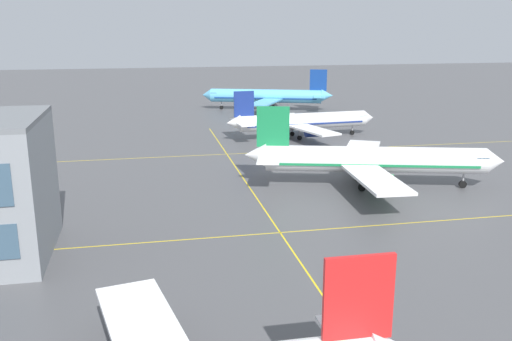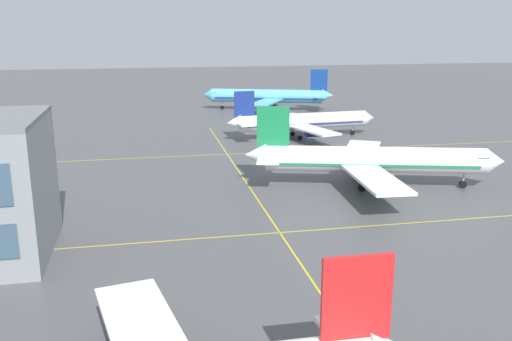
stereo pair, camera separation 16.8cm
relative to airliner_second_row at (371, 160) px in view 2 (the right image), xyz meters
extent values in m
cube|color=red|center=(-20.85, -47.21, 3.87)|extent=(4.32, 0.35, 5.40)
cube|color=white|center=(-20.38, -44.52, 0.00)|extent=(2.91, 4.69, 0.22)
cube|color=white|center=(-33.39, -39.49, -0.90)|extent=(7.31, 14.16, 0.36)
cylinder|color=white|center=(0.52, -0.14, 0.07)|extent=(32.00, 12.19, 3.82)
cone|color=white|center=(17.27, -4.74, 0.07)|extent=(3.51, 4.30, 3.74)
cone|color=white|center=(-16.53, 4.54, 0.47)|extent=(4.06, 4.35, 3.63)
cube|color=#197F47|center=(-14.01, 3.85, 4.79)|extent=(4.74, 1.63, 6.03)
cube|color=white|center=(-15.29, 1.07, 0.47)|extent=(4.48, 5.89, 0.24)
cube|color=white|center=(-13.70, 6.89, 0.47)|extent=(4.48, 5.89, 0.24)
cube|color=white|center=(-2.71, -8.11, -0.53)|extent=(6.10, 15.35, 0.40)
cube|color=white|center=(1.81, 8.36, -0.53)|extent=(11.56, 15.78, 0.40)
cylinder|color=#2D9956|center=(-0.67, -5.23, -1.84)|extent=(3.85, 2.94, 2.11)
cylinder|color=#2D9956|center=(2.10, 4.84, -1.84)|extent=(3.85, 2.94, 2.11)
cube|color=#385166|center=(15.05, -4.13, 0.62)|extent=(2.67, 3.86, 0.70)
cube|color=#197F47|center=(0.52, -0.14, -0.41)|extent=(29.54, 11.55, 0.36)
cylinder|color=#99999E|center=(13.11, -3.60, -2.39)|extent=(0.28, 0.28, 1.66)
cylinder|color=black|center=(13.11, -3.60, -3.49)|extent=(1.19, 0.73, 1.10)
cylinder|color=#99999E|center=(-2.11, -2.13, -2.39)|extent=(0.28, 0.28, 1.66)
cylinder|color=black|center=(-2.11, -2.13, -3.49)|extent=(1.19, 0.73, 1.10)
cylinder|color=#99999E|center=(-0.73, 2.91, -2.39)|extent=(0.28, 0.28, 1.66)
cylinder|color=black|center=(-0.73, 2.91, -3.49)|extent=(1.19, 0.73, 1.10)
cylinder|color=white|center=(0.66, 37.60, -0.46)|extent=(28.18, 5.53, 3.33)
cone|color=white|center=(15.75, 38.80, -0.46)|extent=(2.53, 3.43, 3.26)
cone|color=white|center=(-14.69, 36.38, -0.11)|extent=(3.04, 3.37, 3.16)
cube|color=navy|center=(-12.43, 36.56, 3.65)|extent=(4.21, 0.65, 5.25)
cube|color=white|center=(-12.66, 33.91, -0.11)|extent=(3.15, 4.76, 0.21)
cube|color=white|center=(-13.07, 39.15, -0.11)|extent=(3.15, 4.76, 0.21)
cube|color=white|center=(0.37, 30.12, -0.98)|extent=(8.10, 13.88, 0.35)
cube|color=white|center=(-0.80, 44.95, -0.98)|extent=(6.22, 13.61, 0.35)
cylinder|color=navy|center=(1.19, 33.08, -2.12)|extent=(3.11, 2.07, 1.84)
cylinder|color=navy|center=(0.47, 42.15, -2.12)|extent=(3.11, 2.07, 1.84)
cube|color=#385166|center=(13.74, 38.64, 0.02)|extent=(1.81, 3.17, 0.61)
cube|color=navy|center=(0.66, 37.60, -0.87)|extent=(25.95, 5.38, 0.32)
cylinder|color=#99999E|center=(12.00, 38.50, -2.60)|extent=(0.25, 0.25, 1.44)
cylinder|color=black|center=(12.00, 38.50, -3.57)|extent=(0.99, 0.47, 0.96)
cylinder|color=#99999E|center=(-0.91, 35.19, -2.60)|extent=(0.25, 0.25, 1.44)
cylinder|color=black|center=(-0.91, 35.19, -3.57)|extent=(0.99, 0.47, 0.96)
cylinder|color=#99999E|center=(-1.27, 39.73, -2.60)|extent=(0.25, 0.25, 1.44)
cylinder|color=black|center=(-1.27, 39.73, -3.57)|extent=(0.99, 0.47, 0.96)
cylinder|color=#5BB7E5|center=(1.27, 77.84, -0.06)|extent=(30.63, 13.56, 3.69)
cone|color=#5BB7E5|center=(-14.65, 83.28, -0.06)|extent=(3.56, 4.24, 3.62)
cone|color=#5BB7E5|center=(17.46, 72.30, 0.33)|extent=(4.08, 4.33, 3.51)
cube|color=navy|center=(15.07, 73.12, 4.51)|extent=(4.53, 1.84, 5.83)
cube|color=#5BB7E5|center=(16.47, 75.72, 0.33)|extent=(4.58, 5.79, 0.23)
cube|color=#5BB7E5|center=(14.58, 70.21, 0.33)|extent=(4.58, 5.79, 0.23)
cube|color=#5BB7E5|center=(4.86, 85.34, -0.64)|extent=(6.76, 15.08, 0.39)
cube|color=#5BB7E5|center=(-0.48, 69.70, -0.64)|extent=(11.82, 15.11, 0.39)
cylinder|color=#5BB7E5|center=(2.72, 82.68, -1.91)|extent=(3.79, 3.00, 2.04)
cylinder|color=#5BB7E5|center=(-0.55, 73.12, -1.91)|extent=(3.79, 3.00, 2.04)
cube|color=#385166|center=(-12.53, 82.55, 0.47)|extent=(2.76, 3.78, 0.68)
cube|color=navy|center=(1.27, 77.84, -0.52)|extent=(28.29, 12.79, 0.35)
cylinder|color=#99999E|center=(-10.69, 81.93, -2.44)|extent=(0.27, 0.27, 1.60)
cylinder|color=black|center=(-10.69, 81.93, -3.51)|extent=(1.15, 0.76, 1.07)
cylinder|color=#99999E|center=(3.93, 79.60, -2.44)|extent=(0.27, 0.27, 1.60)
cylinder|color=black|center=(3.93, 79.60, -3.51)|extent=(1.15, 0.76, 1.07)
cylinder|color=#99999E|center=(2.29, 74.82, -2.44)|extent=(0.27, 0.27, 1.60)
cylinder|color=black|center=(2.29, 74.82, -3.51)|extent=(1.15, 0.76, 1.07)
cube|color=yellow|center=(-17.75, -16.00, -4.04)|extent=(143.80, 0.20, 0.01)
cube|color=yellow|center=(-17.75, 25.33, -4.04)|extent=(143.80, 0.20, 0.01)
cube|color=yellow|center=(-17.75, -16.00, -4.04)|extent=(0.20, 136.40, 0.01)
camera|label=1|loc=(-32.63, -75.02, 19.39)|focal=39.13mm
camera|label=2|loc=(-32.47, -75.05, 19.39)|focal=39.13mm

